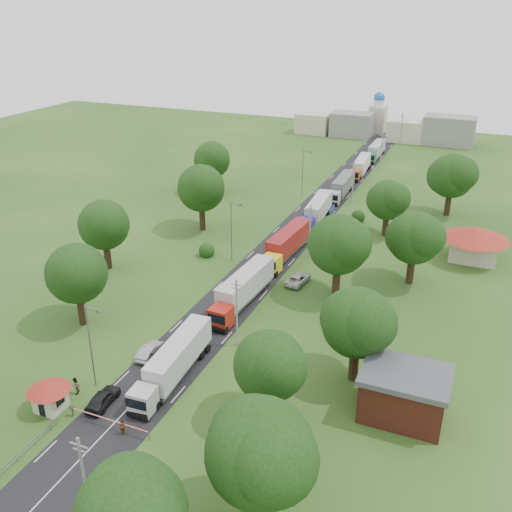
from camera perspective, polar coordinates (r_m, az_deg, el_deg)
The scene contains 43 objects.
ground at distance 77.38m, azimuth -3.45°, elevation -5.42°, with size 260.00×260.00×0.00m, color #234A18.
road at distance 93.72m, azimuth 1.91°, elevation 0.21°, with size 8.00×200.00×0.04m, color black.
boom_barrier at distance 60.28m, azimuth -15.54°, elevation -15.23°, with size 9.22×0.35×1.18m.
guard_booth at distance 62.79m, azimuth -20.01°, elevation -12.64°, with size 4.40×4.40×3.45m.
info_sign at distance 104.38m, azimuth 7.59°, elevation 4.38°, with size 0.12×3.10×4.10m.
pole_0 at distance 48.77m, azimuth -16.75°, elevation -20.80°, with size 1.60×0.24×9.00m.
pole_1 at distance 67.50m, azimuth -1.94°, elevation -5.62°, with size 1.60×0.24×9.00m.
pole_2 at distance 91.11m, azimuth 5.41°, elevation 2.58°, with size 1.60×0.24×9.00m.
pole_3 at distance 116.69m, azimuth 9.67°, elevation 7.29°, with size 1.60×0.24×9.00m.
pole_4 at distance 143.17m, azimuth 12.43°, elevation 10.27°, with size 1.60×0.24×9.00m.
pole_5 at distance 170.14m, azimuth 14.34°, elevation 12.29°, with size 1.60×0.24×9.00m.
lamp_0 at distance 62.82m, azimuth -16.17°, elevation -8.28°, with size 2.03×0.22×10.00m.
lamp_1 at distance 89.24m, azimuth -2.40°, elevation 2.79°, with size 2.03×0.22×10.00m.
lamp_2 at distance 120.13m, azimuth 4.75°, elevation 8.49°, with size 2.03×0.22×10.00m.
tree_1 at distance 44.68m, azimuth 0.51°, elevation -18.89°, with size 9.60×9.60×12.05m.
tree_2 at distance 55.24m, azimuth 1.41°, elevation -10.84°, with size 8.00×8.00×10.10m.
tree_3 at distance 61.61m, azimuth 10.11°, elevation -6.48°, with size 8.80×8.80×11.07m.
tree_4 at distance 78.41m, azimuth 8.28°, elevation 1.20°, with size 9.60×9.60×12.05m.
tree_5 at distance 84.50m, azimuth 15.58°, elevation 1.81°, with size 8.80×8.80×11.07m.
tree_6 at distance 101.41m, azimuth 13.06°, elevation 5.50°, with size 8.00×8.00×10.10m.
tree_7 at distance 114.43m, azimuth 19.01°, elevation 7.61°, with size 9.60×9.60×12.05m.
tree_10 at distance 74.39m, azimuth -17.44°, elevation -1.60°, with size 8.80×8.80×11.07m.
tree_11 at distance 89.12m, azimuth -14.92°, elevation 3.08°, with size 8.80×8.80×11.07m.
tree_12 at distance 101.57m, azimuth -5.48°, elevation 6.81°, with size 9.60×9.60×12.05m.
tree_13 at distance 122.30m, azimuth -4.40°, elevation 9.60°, with size 8.80×8.80×11.07m.
house_brick at distance 60.01m, azimuth 14.55°, elevation -13.17°, with size 8.60×6.60×5.20m.
house_cream at distance 96.43m, azimuth 21.07°, elevation 1.57°, with size 10.08×10.08×5.80m.
distant_town at distance 175.97m, azimuth 13.01°, elevation 12.41°, with size 52.00×8.00×8.00m.
church at distance 184.16m, azimuth 12.08°, elevation 13.62°, with size 5.00×5.00×12.30m.
truck_0 at distance 64.06m, azimuth -8.15°, elevation -10.37°, with size 3.21×14.86×4.10m.
truck_1 at distance 77.53m, azimuth -1.34°, elevation -3.36°, with size 3.40×15.77×4.36m.
truck_2 at distance 91.82m, azimuth 3.08°, elevation 1.21°, with size 3.49×15.60×4.31m.
truck_3 at distance 106.97m, azimuth 6.12°, elevation 4.52°, with size 3.42×15.19×4.19m.
truck_4 at distance 122.36m, azimuth 8.59°, elevation 6.90°, with size 2.80×14.30×3.96m.
truck_5 at distance 138.40m, azimuth 10.45°, elevation 8.82°, with size 3.10×14.04×3.88m.
truck_6 at distance 154.13m, azimuth 11.91°, elevation 10.29°, with size 2.35×13.71×3.80m.
car_lane_front at distance 62.60m, azimuth -15.07°, elevation -13.58°, with size 1.88×4.66×1.59m, color black.
car_lane_mid at distance 68.80m, azimuth -10.56°, elevation -9.31°, with size 1.55×4.45×1.47m, color #9B9CA3.
car_lane_rear at distance 68.56m, azimuth -8.68°, elevation -9.30°, with size 2.01×4.96×1.44m, color black.
car_verge_near at distance 84.07m, azimuth 4.20°, elevation -2.30°, with size 2.40×5.21×1.45m, color silver.
car_verge_far at distance 102.90m, azimuth 7.30°, elevation 2.72°, with size 1.64×4.08×1.39m, color #4E5155.
pedestrian_near at distance 58.59m, azimuth -13.20°, elevation -16.38°, with size 0.59×0.39×1.63m, color gray.
pedestrian_booth at distance 64.79m, azimuth -17.61°, elevation -12.29°, with size 0.94×0.73×1.94m, color gray.
Camera 1 is at (30.23, -59.89, 38.56)m, focal length 40.00 mm.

